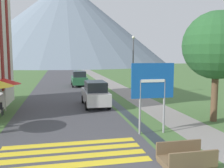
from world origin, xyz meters
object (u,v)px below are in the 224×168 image
streetlamp (133,61)px  tree_by_path (217,46)px  parked_car_far (79,79)px  parked_car_near (95,94)px  footbridge (186,158)px  road_sign (153,87)px  cafe_umbrella_rear_red (4,81)px

streetlamp → tree_by_path: 9.78m
parked_car_far → parked_car_near: bearing=-89.0°
footbridge → streetlamp: bearing=80.3°
road_sign → streetlamp: 11.26m
parked_car_near → parked_car_far: size_ratio=1.07×
cafe_umbrella_rear_red → streetlamp: bearing=23.8°
road_sign → parked_car_far: road_sign is taller
footbridge → parked_car_far: 22.66m
parked_car_near → streetlamp: bearing=45.1°
road_sign → footbridge: (-0.11, -3.43, -1.99)m
road_sign → footbridge: 3.97m
road_sign → streetlamp: streetlamp is taller
parked_car_near → streetlamp: size_ratio=0.77×
footbridge → cafe_umbrella_rear_red: bearing=127.6°
footbridge → parked_car_near: parked_car_near is taller
parked_car_near → parked_car_far: 12.26m
road_sign → parked_car_near: size_ratio=0.80×
parked_car_near → cafe_umbrella_rear_red: 6.15m
parked_car_far → footbridge: bearing=-85.4°
tree_by_path → cafe_umbrella_rear_red: bearing=156.9°
road_sign → cafe_umbrella_rear_red: (-7.75, 6.50, -0.23)m
streetlamp → tree_by_path: size_ratio=0.89×
parked_car_near → cafe_umbrella_rear_red: bearing=-176.3°
parked_car_near → streetlamp: streetlamp is taller
footbridge → parked_car_far: parked_car_far is taller
parked_car_near → footbridge: bearing=-81.2°
parked_car_far → streetlamp: bearing=-62.4°
streetlamp → cafe_umbrella_rear_red: bearing=-156.2°
footbridge → parked_car_near: bearing=98.8°
parked_car_far → streetlamp: size_ratio=0.72×
cafe_umbrella_rear_red → streetlamp: size_ratio=0.40×
parked_car_far → tree_by_path: tree_by_path is taller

